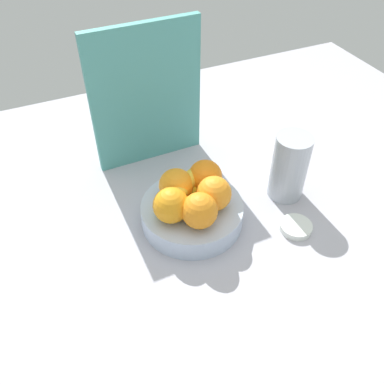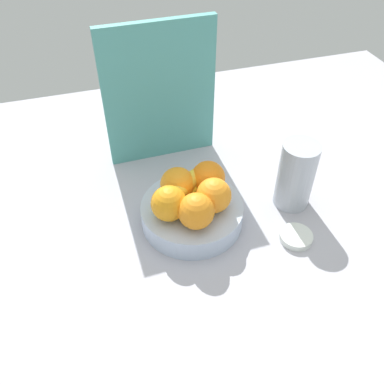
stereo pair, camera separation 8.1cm
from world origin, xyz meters
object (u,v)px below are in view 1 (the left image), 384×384
Objects in this scene: orange_front_right at (205,177)px; banana_bunch at (183,191)px; orange_center at (176,186)px; orange_back_right at (199,211)px; fruit_bowl at (192,213)px; orange_back_left at (171,205)px; thermos_tumbler at (289,167)px; orange_front_left at (214,194)px; jar_lid at (296,227)px; cutting_board at (147,97)px.

orange_front_right is 0.44× the size of banana_bunch.
orange_center reaches higher than banana_bunch.
fruit_bowl is at bearing 81.67° from orange_back_right.
fruit_bowl is 2.98× the size of orange_back_left.
thermos_tumbler is at bearing 2.07° from orange_back_left.
orange_back_left is at bearing -177.93° from thermos_tumbler.
thermos_tumbler is (24.53, -0.69, 5.74)cm from fruit_bowl.
orange_back_right is at bearing -98.33° from fruit_bowl.
thermos_tumbler is (20.39, 1.53, -0.66)cm from orange_front_left.
orange_center is 1.07× the size of jar_lid.
jar_lid is at bearing -32.92° from banana_bunch.
thermos_tumbler is (19.68, -4.27, -0.66)cm from orange_front_right.
orange_back_right is (1.43, -9.07, 0.00)cm from orange_center.
fruit_bowl is 2.98× the size of orange_center.
orange_back_right is 33.65cm from cutting_board.
orange_front_left reaches higher than fruit_bowl.
banana_bunch is 26.56cm from jar_lid.
orange_back_left is 30.15cm from thermos_tumbler.
orange_front_left is at bearing 34.39° from orange_back_right.
fruit_bowl is at bearing 17.65° from orange_back_left.
orange_back_left is 5.87cm from banana_bunch.
orange_center is 27.11cm from thermos_tumbler.
orange_front_right is (4.85, 3.58, 6.39)cm from fruit_bowl.
fruit_bowl is at bearing -143.55° from orange_front_right.
banana_bunch is (-1.17, 2.02, 5.65)cm from fruit_bowl.
banana_bunch is at bearing 147.08° from jar_lid.
banana_bunch is at bearing 173.98° from thermos_tumbler.
orange_front_left is 1.00× the size of orange_center.
orange_center is 1.95cm from banana_bunch.
orange_center is 9.18cm from orange_back_right.
orange_center is 1.00× the size of orange_back_right.
thermos_tumbler is (25.70, -2.71, 0.09)cm from banana_bunch.
banana_bunch is 26.65cm from cutting_board.
banana_bunch is 2.42× the size of jar_lid.
jar_lid is (21.40, -13.85, -7.45)cm from banana_bunch.
orange_front_left is at bearing -2.56° from orange_back_left.
orange_front_left is 6.02cm from orange_back_right.
fruit_bowl is 8.55cm from orange_back_right.
orange_center is 1.00× the size of orange_back_left.
orange_back_right is at bearing -145.61° from orange_front_left.
orange_front_right is at bearing 83.07° from orange_front_left.
orange_back_right is 7.68cm from banana_bunch.
thermos_tumbler reaches higher than orange_back_left.
orange_back_left is 28.89cm from jar_lid.
orange_back_right is 23.43cm from jar_lid.
thermos_tumbler is (26.78, -4.15, -0.66)cm from orange_center.
cutting_board is at bearing 84.74° from orange_center.
orange_front_left is 1.07× the size of jar_lid.
orange_back_left is (-9.73, 0.44, 0.00)cm from orange_front_left.
orange_center is at bearing 138.45° from orange_front_left.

